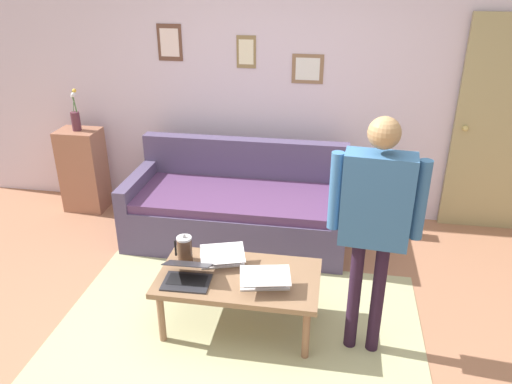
{
  "coord_description": "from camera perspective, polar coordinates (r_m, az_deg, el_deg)",
  "views": [
    {
      "loc": [
        -0.57,
        2.65,
        2.43
      ],
      "look_at": [
        0.01,
        -0.82,
        0.8
      ],
      "focal_mm": 34.88,
      "sensor_mm": 36.0,
      "label": 1
    }
  ],
  "objects": [
    {
      "name": "side_shelf",
      "position": [
        5.56,
        -19.16,
        2.41
      ],
      "size": [
        0.42,
        0.32,
        0.88
      ],
      "color": "#966149",
      "rests_on": "ground_plane"
    },
    {
      "name": "back_wall",
      "position": [
        5.0,
        2.82,
        12.35
      ],
      "size": [
        7.04,
        0.11,
        2.7
      ],
      "color": "silver",
      "rests_on": "ground_plane"
    },
    {
      "name": "ground_plane",
      "position": [
        3.64,
        -2.03,
        -17.03
      ],
      "size": [
        7.68,
        7.68,
        0.0
      ],
      "primitive_type": "plane",
      "color": "#9C694D"
    },
    {
      "name": "laptop_left",
      "position": [
        3.66,
        -3.9,
        -7.52
      ],
      "size": [
        0.38,
        0.35,
        0.14
      ],
      "color": "silver",
      "rests_on": "coffee_table"
    },
    {
      "name": "interior_door",
      "position": [
        5.19,
        26.14,
        6.57
      ],
      "size": [
        0.82,
        0.09,
        2.05
      ],
      "color": "tan",
      "rests_on": "ground_plane"
    },
    {
      "name": "coffee_table",
      "position": [
        3.56,
        -1.98,
        -10.16
      ],
      "size": [
        1.13,
        0.63,
        0.43
      ],
      "color": "#826145",
      "rests_on": "ground_plane"
    },
    {
      "name": "french_press",
      "position": [
        3.68,
        -8.19,
        -6.47
      ],
      "size": [
        0.13,
        0.11,
        0.23
      ],
      "color": "#4C3323",
      "rests_on": "coffee_table"
    },
    {
      "name": "area_rug",
      "position": [
        3.72,
        -2.2,
        -15.87
      ],
      "size": [
        2.63,
        1.86,
        0.01
      ],
      "primitive_type": "cube",
      "color": "tan",
      "rests_on": "ground_plane"
    },
    {
      "name": "person_standing",
      "position": [
        3.11,
        13.54,
        -2.15
      ],
      "size": [
        0.58,
        0.22,
        1.65
      ],
      "color": "black",
      "rests_on": "ground_plane"
    },
    {
      "name": "laptop_right",
      "position": [
        3.42,
        1.01,
        -9.97
      ],
      "size": [
        0.39,
        0.36,
        0.13
      ],
      "color": "silver",
      "rests_on": "coffee_table"
    },
    {
      "name": "flower_vase",
      "position": [
        5.38,
        -19.99,
        8.03
      ],
      "size": [
        0.1,
        0.09,
        0.43
      ],
      "color": "#542936",
      "rests_on": "side_shelf"
    },
    {
      "name": "couch",
      "position": [
        4.73,
        -2.09,
        -1.9
      ],
      "size": [
        2.02,
        0.93,
        0.88
      ],
      "color": "#4C4162",
      "rests_on": "ground_plane"
    },
    {
      "name": "laptop_center",
      "position": [
        3.49,
        -7.89,
        -9.49
      ],
      "size": [
        0.33,
        0.29,
        0.16
      ],
      "color": "#28282D",
      "rests_on": "coffee_table"
    }
  ]
}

